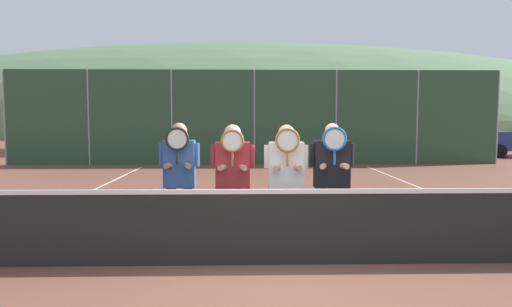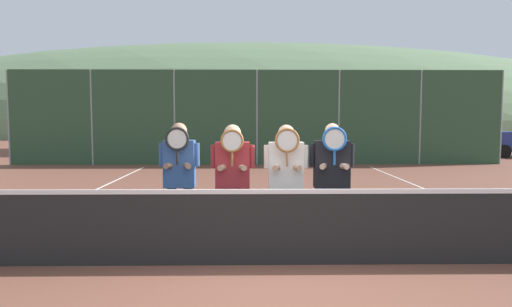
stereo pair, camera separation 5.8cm
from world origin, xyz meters
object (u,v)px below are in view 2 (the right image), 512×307
Objects in this scene: player_leftmost at (179,173)px; player_rightmost at (332,173)px; car_far_left at (127,138)px; player_center_left at (233,174)px; car_center at (354,137)px; car_left_of_center at (238,138)px; player_center_right at (286,174)px; car_right_of_center at (463,136)px.

player_rightmost is (2.09, -0.05, -0.01)m from player_leftmost.
player_rightmost is 0.42× the size of car_far_left.
player_center_left is 15.65m from car_far_left.
player_center_left is 0.41× the size of car_far_left.
car_left_of_center is at bearing 175.73° from car_center.
car_far_left is 0.93× the size of car_center.
player_rightmost reaches higher than player_center_right.
car_far_left is at bearing 109.96° from player_center_left.
car_center reaches higher than player_center_right.
player_center_left is 1.00× the size of player_center_right.
player_center_left is at bearing -177.80° from player_rightmost.
car_left_of_center is (0.44, 14.45, -0.17)m from player_leftmost.
car_far_left is at bearing 178.26° from car_left_of_center.
player_center_left is 14.56m from car_left_of_center.
player_center_right is 0.40× the size of car_right_of_center.
car_far_left is 0.97× the size of car_right_of_center.
car_right_of_center is at bearing 0.33° from car_left_of_center.
player_rightmost is 0.39× the size of car_center.
player_leftmost is at bearing -111.89° from car_center.
car_far_left is at bearing 179.65° from car_right_of_center.
player_center_right is 0.41× the size of car_far_left.
car_center is 1.04× the size of car_right_of_center.
car_far_left is 10.27m from car_center.
player_rightmost is at bearing -83.52° from car_left_of_center.
car_center is at bearing 73.54° from player_center_right.
player_leftmost is at bearing 171.82° from player_center_left.
player_rightmost is 16.97m from car_right_of_center.
car_far_left is (-6.07, 14.72, -0.13)m from player_center_right.
car_far_left is at bearing 112.40° from player_center_right.
player_leftmost is at bearing -72.49° from car_far_left.
car_right_of_center reaches higher than car_far_left.
car_right_of_center reaches higher than car_left_of_center.
car_center is at bearing 70.87° from player_center_left.
player_center_left is 1.36m from player_rightmost.
player_center_right is at bearing -106.46° from car_center.
car_right_of_center reaches higher than car_center.
car_far_left is at bearing 114.57° from player_rightmost.
player_rightmost is at bearing 2.20° from player_center_left.
player_leftmost is at bearing 175.49° from player_center_right.
player_rightmost is at bearing -120.88° from car_right_of_center.
car_far_left is at bearing 107.51° from player_leftmost.
car_right_of_center is (9.34, 14.62, -0.07)m from player_center_right.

